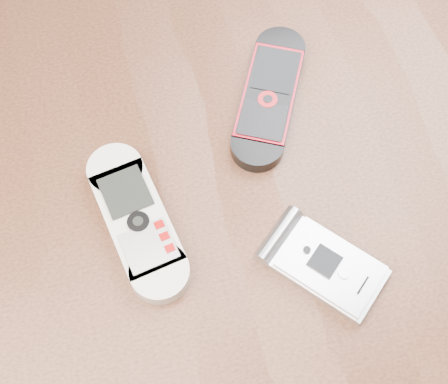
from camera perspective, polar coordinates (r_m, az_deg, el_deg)
The scene contains 5 objects.
ground at distance 1.29m, azimuth -0.22°, elevation -15.04°, with size 4.00×4.00×0.00m, color #472B19.
table at distance 0.67m, azimuth -0.42°, elevation -4.44°, with size 1.20×0.80×0.75m.
nokia_white at distance 0.56m, azimuth -7.97°, elevation -2.53°, with size 0.05×0.16×0.02m, color beige.
nokia_black_red at distance 0.62m, azimuth 4.14°, elevation 8.78°, with size 0.05×0.17×0.02m, color black.
motorola_razr at distance 0.55m, azimuth 9.37°, elevation -6.68°, with size 0.06×0.11×0.02m, color #B3B4B8.
Camera 1 is at (-0.06, -0.24, 1.27)m, focal length 50.00 mm.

